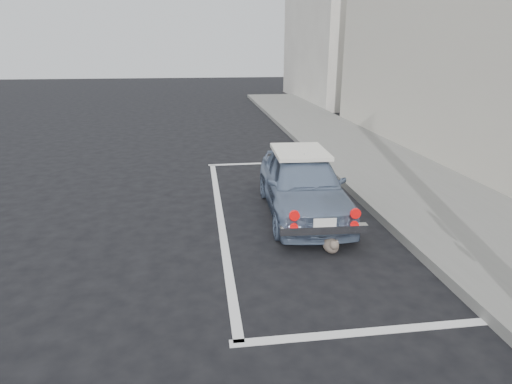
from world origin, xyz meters
TOP-DOWN VIEW (x-y plane):
  - ground at (0.00, 0.00)m, footprint 80.00×80.00m
  - sidewalk at (3.20, 2.00)m, footprint 2.80×40.00m
  - building_far at (6.35, 20.00)m, footprint 3.50×10.00m
  - pline_rear at (0.50, -0.50)m, footprint 3.00×0.12m
  - pline_front at (0.50, 6.50)m, footprint 3.00×0.12m
  - pline_side at (-0.90, 3.00)m, footprint 0.12×7.00m
  - retro_coupe at (0.57, 2.94)m, footprint 1.47×3.37m
  - cat at (0.63, 1.35)m, footprint 0.23×0.51m

SIDE VIEW (x-z plane):
  - ground at x=0.00m, z-range 0.00..0.00m
  - pline_rear at x=0.50m, z-range 0.00..0.01m
  - pline_front at x=0.50m, z-range 0.00..0.01m
  - pline_side at x=-0.90m, z-range 0.00..0.01m
  - sidewalk at x=3.20m, z-range 0.00..0.15m
  - cat at x=0.63m, z-range -0.01..0.26m
  - retro_coupe at x=0.57m, z-range 0.01..1.13m
  - building_far at x=6.35m, z-range 0.00..8.00m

